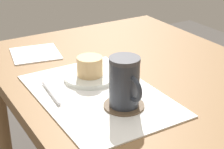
{
  "coord_description": "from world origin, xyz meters",
  "views": [
    {
      "loc": [
        0.77,
        -0.58,
        1.19
      ],
      "look_at": [
        0.02,
        -0.13,
        0.78
      ],
      "focal_mm": 60.0,
      "sensor_mm": 36.0,
      "label": 1
    }
  ],
  "objects": [
    {
      "name": "coffee_mug",
      "position": [
        0.11,
        -0.15,
        0.8
      ],
      "size": [
        0.11,
        0.07,
        0.12
      ],
      "color": "#2D333D",
      "rests_on": "coffee_coaster"
    },
    {
      "name": "coffee_coaster",
      "position": [
        0.11,
        -0.15,
        0.74
      ],
      "size": [
        0.1,
        0.1,
        0.0
      ],
      "primitive_type": "cylinder",
      "color": "brown",
      "rests_on": "placemat"
    },
    {
      "name": "placemat",
      "position": [
        0.02,
        -0.17,
        0.74
      ],
      "size": [
        0.43,
        0.29,
        0.0
      ],
      "primitive_type": "cube",
      "color": "white",
      "rests_on": "dining_table"
    },
    {
      "name": "teaspoon",
      "position": [
        -0.04,
        -0.27,
        0.74
      ],
      "size": [
        0.13,
        0.02,
        0.01
      ],
      "primitive_type": "cylinder",
      "rotation": [
        0.0,
        1.57,
        -0.08
      ],
      "color": "silver",
      "rests_on": "placemat"
    },
    {
      "name": "dining_table",
      "position": [
        0.0,
        0.0,
        0.64
      ],
      "size": [
        1.04,
        0.74,
        0.73
      ],
      "color": "brown",
      "rests_on": "ground_plane"
    },
    {
      "name": "pastry_plate",
      "position": [
        -0.07,
        -0.15,
        0.74
      ],
      "size": [
        0.14,
        0.14,
        0.01
      ],
      "primitive_type": "cylinder",
      "color": "silver",
      "rests_on": "placemat"
    },
    {
      "name": "paper_napkin",
      "position": [
        -0.33,
        -0.21,
        0.74
      ],
      "size": [
        0.17,
        0.17,
        0.0
      ],
      "primitive_type": "cube",
      "rotation": [
        0.0,
        0.0,
        -0.18
      ],
      "color": "white",
      "rests_on": "dining_table"
    },
    {
      "name": "pastry",
      "position": [
        -0.07,
        -0.15,
        0.78
      ],
      "size": [
        0.07,
        0.07,
        0.05
      ],
      "primitive_type": "cylinder",
      "color": "#E5BC7F",
      "rests_on": "pastry_plate"
    }
  ]
}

